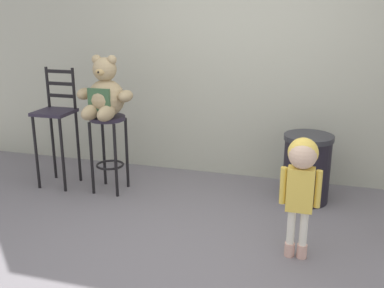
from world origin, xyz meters
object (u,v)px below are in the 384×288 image
(child_walking, at_px, (302,173))
(trash_bin, at_px, (307,168))
(bar_chair_empty, at_px, (56,120))
(bar_stool_with_teddy, at_px, (109,139))
(teddy_bear, at_px, (105,95))

(child_walking, relative_size, trash_bin, 1.40)
(trash_bin, height_order, bar_chair_empty, bar_chair_empty)
(child_walking, xyz_separation_m, trash_bin, (0.01, 1.13, -0.35))
(trash_bin, relative_size, bar_chair_empty, 0.54)
(trash_bin, xyz_separation_m, bar_chair_empty, (-2.63, -0.29, 0.38))
(bar_stool_with_teddy, relative_size, teddy_bear, 1.31)
(teddy_bear, xyz_separation_m, child_walking, (2.00, -0.79, -0.34))
(bar_chair_empty, bearing_deg, child_walking, -17.80)
(teddy_bear, relative_size, trash_bin, 0.90)
(bar_stool_with_teddy, relative_size, trash_bin, 1.18)
(bar_stool_with_teddy, xyz_separation_m, bar_chair_empty, (-0.62, 0.02, 0.15))
(teddy_bear, height_order, trash_bin, teddy_bear)
(child_walking, xyz_separation_m, bar_chair_empty, (-2.61, 0.84, 0.03))
(teddy_bear, distance_m, bar_chair_empty, 0.69)
(bar_stool_with_teddy, relative_size, child_walking, 0.84)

